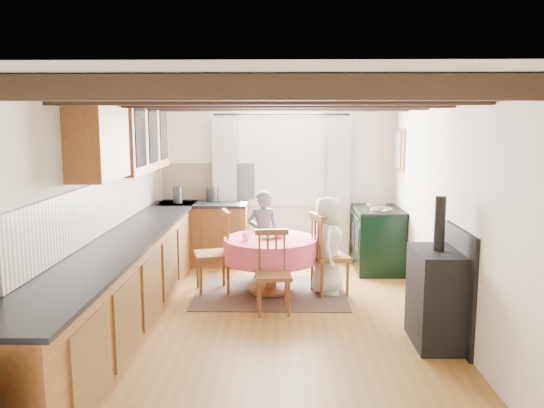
{
  "coord_description": "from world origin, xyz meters",
  "views": [
    {
      "loc": [
        0.13,
        -5.5,
        2.1
      ],
      "look_at": [
        0.0,
        0.8,
        1.15
      ],
      "focal_mm": 36.24,
      "sensor_mm": 36.0,
      "label": 1
    }
  ],
  "objects_px": {
    "child_right": "(328,245)",
    "cup": "(246,236)",
    "chair_right": "(330,254)",
    "chair_left": "(212,251)",
    "chair_near": "(273,272)",
    "child_far": "(263,235)",
    "cast_iron_stove": "(437,271)",
    "dining_table": "(271,266)",
    "aga_range": "(377,238)"
  },
  "relations": [
    {
      "from": "child_right",
      "to": "cup",
      "type": "height_order",
      "value": "child_right"
    },
    {
      "from": "chair_right",
      "to": "chair_left",
      "type": "bearing_deg",
      "value": 70.88
    },
    {
      "from": "chair_near",
      "to": "child_far",
      "type": "bearing_deg",
      "value": 90.84
    },
    {
      "from": "chair_left",
      "to": "child_right",
      "type": "xyz_separation_m",
      "value": [
        1.42,
        -0.03,
        0.09
      ]
    },
    {
      "from": "chair_left",
      "to": "cast_iron_stove",
      "type": "distance_m",
      "value": 2.81
    },
    {
      "from": "chair_left",
      "to": "child_far",
      "type": "distance_m",
      "value": 0.86
    },
    {
      "from": "chair_right",
      "to": "cast_iron_stove",
      "type": "height_order",
      "value": "cast_iron_stove"
    },
    {
      "from": "cast_iron_stove",
      "to": "cup",
      "type": "xyz_separation_m",
      "value": [
        -1.9,
        1.42,
        0.03
      ]
    },
    {
      "from": "dining_table",
      "to": "aga_range",
      "type": "distance_m",
      "value": 1.86
    },
    {
      "from": "chair_left",
      "to": "cup",
      "type": "height_order",
      "value": "chair_left"
    },
    {
      "from": "dining_table",
      "to": "chair_right",
      "type": "xyz_separation_m",
      "value": [
        0.72,
        -0.02,
        0.16
      ]
    },
    {
      "from": "dining_table",
      "to": "cup",
      "type": "distance_m",
      "value": 0.5
    },
    {
      "from": "chair_left",
      "to": "cast_iron_stove",
      "type": "relative_size",
      "value": 0.72
    },
    {
      "from": "chair_near",
      "to": "cast_iron_stove",
      "type": "relative_size",
      "value": 0.65
    },
    {
      "from": "aga_range",
      "to": "child_far",
      "type": "bearing_deg",
      "value": -163.7
    },
    {
      "from": "cast_iron_stove",
      "to": "child_far",
      "type": "height_order",
      "value": "cast_iron_stove"
    },
    {
      "from": "cup",
      "to": "chair_right",
      "type": "bearing_deg",
      "value": 5.0
    },
    {
      "from": "dining_table",
      "to": "chair_right",
      "type": "bearing_deg",
      "value": -1.73
    },
    {
      "from": "dining_table",
      "to": "cast_iron_stove",
      "type": "distance_m",
      "value": 2.24
    },
    {
      "from": "child_right",
      "to": "cup",
      "type": "distance_m",
      "value": 1.01
    },
    {
      "from": "child_far",
      "to": "cup",
      "type": "relative_size",
      "value": 11.72
    },
    {
      "from": "child_far",
      "to": "chair_right",
      "type": "bearing_deg",
      "value": 140.47
    },
    {
      "from": "cup",
      "to": "cast_iron_stove",
      "type": "bearing_deg",
      "value": -36.75
    },
    {
      "from": "chair_right",
      "to": "cast_iron_stove",
      "type": "bearing_deg",
      "value": -166.57
    },
    {
      "from": "dining_table",
      "to": "child_right",
      "type": "height_order",
      "value": "child_right"
    },
    {
      "from": "chair_left",
      "to": "child_right",
      "type": "bearing_deg",
      "value": 73.74
    },
    {
      "from": "cast_iron_stove",
      "to": "child_far",
      "type": "relative_size",
      "value": 1.19
    },
    {
      "from": "aga_range",
      "to": "chair_right",
      "type": "bearing_deg",
      "value": -124.18
    },
    {
      "from": "chair_right",
      "to": "child_far",
      "type": "height_order",
      "value": "child_far"
    },
    {
      "from": "cup",
      "to": "child_right",
      "type": "bearing_deg",
      "value": 6.86
    },
    {
      "from": "chair_near",
      "to": "child_right",
      "type": "distance_m",
      "value": 0.98
    },
    {
      "from": "chair_near",
      "to": "cast_iron_stove",
      "type": "distance_m",
      "value": 1.78
    },
    {
      "from": "dining_table",
      "to": "cup",
      "type": "height_order",
      "value": "cup"
    },
    {
      "from": "chair_left",
      "to": "child_right",
      "type": "distance_m",
      "value": 1.42
    },
    {
      "from": "chair_right",
      "to": "cast_iron_stove",
      "type": "xyz_separation_m",
      "value": [
        0.88,
        -1.51,
        0.21
      ]
    },
    {
      "from": "child_right",
      "to": "cup",
      "type": "xyz_separation_m",
      "value": [
        -0.99,
        -0.12,
        0.13
      ]
    },
    {
      "from": "chair_left",
      "to": "aga_range",
      "type": "height_order",
      "value": "chair_left"
    },
    {
      "from": "chair_right",
      "to": "child_right",
      "type": "height_order",
      "value": "child_right"
    },
    {
      "from": "dining_table",
      "to": "child_far",
      "type": "height_order",
      "value": "child_far"
    },
    {
      "from": "aga_range",
      "to": "chair_near",
      "type": "bearing_deg",
      "value": -128.55
    },
    {
      "from": "chair_left",
      "to": "cup",
      "type": "xyz_separation_m",
      "value": [
        0.43,
        -0.15,
        0.23
      ]
    },
    {
      "from": "aga_range",
      "to": "cup",
      "type": "height_order",
      "value": "aga_range"
    },
    {
      "from": "child_right",
      "to": "cast_iron_stove",
      "type": "bearing_deg",
      "value": -141.92
    },
    {
      "from": "dining_table",
      "to": "chair_left",
      "type": "xyz_separation_m",
      "value": [
        -0.72,
        0.04,
        0.17
      ]
    },
    {
      "from": "aga_range",
      "to": "cup",
      "type": "xyz_separation_m",
      "value": [
        -1.79,
        -1.22,
        0.28
      ]
    },
    {
      "from": "chair_left",
      "to": "aga_range",
      "type": "relative_size",
      "value": 1.04
    },
    {
      "from": "dining_table",
      "to": "aga_range",
      "type": "bearing_deg",
      "value": 36.61
    },
    {
      "from": "chair_near",
      "to": "aga_range",
      "type": "xyz_separation_m",
      "value": [
        1.45,
        1.82,
        -0.0
      ]
    },
    {
      "from": "chair_near",
      "to": "chair_left",
      "type": "height_order",
      "value": "chair_left"
    },
    {
      "from": "chair_left",
      "to": "child_far",
      "type": "relative_size",
      "value": 0.85
    }
  ]
}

